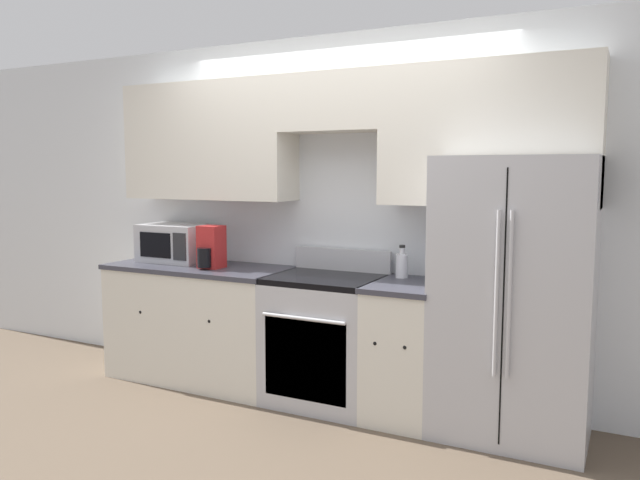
% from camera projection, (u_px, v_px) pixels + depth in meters
% --- Properties ---
extents(ground_plane, '(12.00, 12.00, 0.00)m').
position_uv_depth(ground_plane, '(299.00, 415.00, 4.15)').
color(ground_plane, brown).
extents(wall_back, '(8.00, 0.39, 2.60)m').
position_uv_depth(wall_back, '(336.00, 182.00, 4.50)').
color(wall_back, silver).
rests_on(wall_back, ground_plane).
extents(lower_cabinets_left, '(1.45, 0.64, 0.90)m').
position_uv_depth(lower_cabinets_left, '(200.00, 322.00, 4.85)').
color(lower_cabinets_left, silver).
rests_on(lower_cabinets_left, ground_plane).
extents(lower_cabinets_right, '(0.45, 0.64, 0.90)m').
position_uv_depth(lower_cabinets_right, '(406.00, 350.00, 4.09)').
color(lower_cabinets_right, silver).
rests_on(lower_cabinets_right, ground_plane).
extents(oven_range, '(0.75, 0.65, 1.06)m').
position_uv_depth(oven_range, '(325.00, 339.00, 4.36)').
color(oven_range, '#B7B7BC').
rests_on(oven_range, ground_plane).
extents(refrigerator, '(0.91, 0.72, 1.71)m').
position_uv_depth(refrigerator, '(514.00, 298.00, 3.78)').
color(refrigerator, '#B7B7BC').
rests_on(refrigerator, ground_plane).
extents(microwave, '(0.54, 0.39, 0.30)m').
position_uv_depth(microwave, '(176.00, 243.00, 5.00)').
color(microwave, '#B7B7BC').
rests_on(microwave, lower_cabinets_left).
extents(bottle, '(0.09, 0.09, 0.22)m').
position_uv_depth(bottle, '(402.00, 265.00, 4.24)').
color(bottle, silver).
rests_on(bottle, lower_cabinets_right).
extents(coffee_maker, '(0.17, 0.22, 0.32)m').
position_uv_depth(coffee_maker, '(210.00, 249.00, 4.65)').
color(coffee_maker, '#B22323').
rests_on(coffee_maker, lower_cabinets_left).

